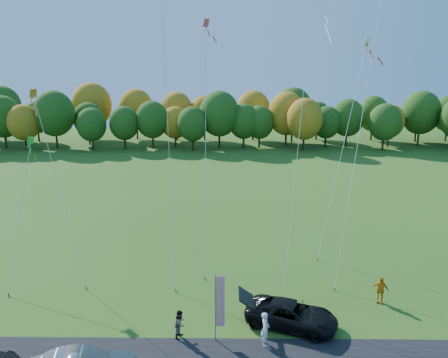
{
  "coord_description": "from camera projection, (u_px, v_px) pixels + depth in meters",
  "views": [
    {
      "loc": [
        0.3,
        -21.43,
        14.18
      ],
      "look_at": [
        0.0,
        6.0,
        7.0
      ],
      "focal_mm": 35.0,
      "sensor_mm": 36.0,
      "label": 1
    }
  ],
  "objects": [
    {
      "name": "ground",
      "position": [
        223.0,
        327.0,
        24.32
      ],
      "size": [
        160.0,
        160.0,
        0.0
      ],
      "primitive_type": "plane",
      "color": "#295516"
    },
    {
      "name": "tree_line",
      "position": [
        227.0,
        147.0,
        77.53
      ],
      "size": [
        116.0,
        12.0,
        10.0
      ],
      "primitive_type": null,
      "color": "#1E4711",
      "rests_on": "ground"
    },
    {
      "name": "black_suv",
      "position": [
        292.0,
        315.0,
        24.28
      ],
      "size": [
        5.59,
        4.01,
        1.41
      ],
      "primitive_type": "imported",
      "rotation": [
        0.0,
        0.0,
        1.2
      ],
      "color": "black",
      "rests_on": "ground"
    },
    {
      "name": "person_tailgate_a",
      "position": [
        265.0,
        329.0,
        22.61
      ],
      "size": [
        0.46,
        0.69,
        1.85
      ],
      "primitive_type": "imported",
      "rotation": [
        0.0,
        0.0,
        1.55
      ],
      "color": "white",
      "rests_on": "ground"
    },
    {
      "name": "person_tailgate_b",
      "position": [
        180.0,
        324.0,
        23.32
      ],
      "size": [
        0.78,
        0.89,
        1.56
      ],
      "primitive_type": "imported",
      "rotation": [
        0.0,
        0.0,
        1.28
      ],
      "color": "gray",
      "rests_on": "ground"
    },
    {
      "name": "person_east",
      "position": [
        380.0,
        290.0,
        26.69
      ],
      "size": [
        1.08,
        0.81,
        1.7
      ],
      "primitive_type": "imported",
      "rotation": [
        0.0,
        0.0,
        -0.46
      ],
      "color": "orange",
      "rests_on": "ground"
    },
    {
      "name": "feather_flag",
      "position": [
        219.0,
        301.0,
        22.6
      ],
      "size": [
        0.51,
        0.07,
        3.84
      ],
      "color": "#999999",
      "rests_on": "ground"
    },
    {
      "name": "kite_delta_blue",
      "position": [
        166.0,
        91.0,
        30.46
      ],
      "size": [
        3.62,
        12.03,
        25.17
      ],
      "color": "#4C3F33",
      "rests_on": "ground"
    },
    {
      "name": "kite_parafoil_orange",
      "position": [
        368.0,
        80.0,
        30.31
      ],
      "size": [
        7.46,
        11.74,
        26.68
      ],
      "color": "#4C3F33",
      "rests_on": "ground"
    },
    {
      "name": "kite_delta_red",
      "position": [
        300.0,
        132.0,
        26.98
      ],
      "size": [
        3.7,
        8.67,
        20.62
      ],
      "color": "#4C3F33",
      "rests_on": "ground"
    },
    {
      "name": "kite_diamond_yellow",
      "position": [
        58.0,
        185.0,
        29.75
      ],
      "size": [
        5.2,
        6.34,
        12.85
      ],
      "color": "#4C3F33",
      "rests_on": "ground"
    },
    {
      "name": "kite_diamond_green",
      "position": [
        21.0,
        209.0,
        29.64
      ],
      "size": [
        0.94,
        6.87,
        9.45
      ],
      "color": "#4C3F33",
      "rests_on": "ground"
    },
    {
      "name": "kite_diamond_white",
      "position": [
        343.0,
        148.0,
        32.98
      ],
      "size": [
        4.55,
        5.59,
        16.58
      ],
      "color": "#4C3F33",
      "rests_on": "ground"
    },
    {
      "name": "kite_diamond_pink",
      "position": [
        206.0,
        132.0,
        31.32
      ],
      "size": [
        1.05,
        8.07,
        17.85
      ],
      "color": "#4C3F33",
      "rests_on": "ground"
    }
  ]
}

